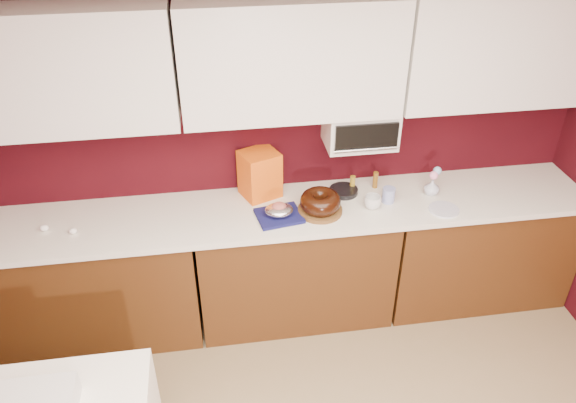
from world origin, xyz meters
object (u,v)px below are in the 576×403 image
(coffee_mug, at_px, (373,201))
(toaster_oven, at_px, (360,127))
(flower_vase, at_px, (432,186))
(blue_jar, at_px, (389,195))
(foil_ham_nest, at_px, (279,210))
(bundt_cake, at_px, (320,202))
(pandoro_box, at_px, (260,174))

(coffee_mug, bearing_deg, toaster_oven, 102.09)
(flower_vase, bearing_deg, toaster_oven, 164.26)
(flower_vase, bearing_deg, blue_jar, -171.99)
(toaster_oven, relative_size, flower_vase, 3.65)
(toaster_oven, height_order, foil_ham_nest, toaster_oven)
(bundt_cake, height_order, blue_jar, bundt_cake)
(foil_ham_nest, distance_m, flower_vase, 1.07)
(toaster_oven, xyz_separation_m, bundt_cake, (-0.30, -0.24, -0.39))
(bundt_cake, xyz_separation_m, coffee_mug, (0.35, -0.00, -0.03))
(pandoro_box, distance_m, blue_jar, 0.87)
(toaster_oven, bearing_deg, flower_vase, -15.74)
(coffee_mug, xyz_separation_m, flower_vase, (0.44, 0.10, 0.01))
(bundt_cake, height_order, coffee_mug, bundt_cake)
(blue_jar, bearing_deg, coffee_mug, -155.04)
(toaster_oven, height_order, bundt_cake, toaster_oven)
(pandoro_box, bearing_deg, foil_ham_nest, -95.08)
(coffee_mug, xyz_separation_m, blue_jar, (0.12, 0.06, -0.00))
(blue_jar, bearing_deg, bundt_cake, -173.50)
(foil_ham_nest, distance_m, pandoro_box, 0.32)
(toaster_oven, relative_size, coffee_mug, 4.20)
(pandoro_box, xyz_separation_m, flower_vase, (1.15, -0.17, -0.10))
(toaster_oven, bearing_deg, foil_ham_nest, -155.62)
(pandoro_box, relative_size, blue_jar, 3.16)
(toaster_oven, height_order, blue_jar, toaster_oven)
(pandoro_box, xyz_separation_m, blue_jar, (0.83, -0.22, -0.11))
(bundt_cake, bearing_deg, toaster_oven, 38.69)
(foil_ham_nest, bearing_deg, toaster_oven, 24.38)
(flower_vase, bearing_deg, pandoro_box, 171.42)
(toaster_oven, distance_m, blue_jar, 0.49)
(bundt_cake, relative_size, coffee_mug, 2.46)
(bundt_cake, distance_m, coffee_mug, 0.35)
(bundt_cake, xyz_separation_m, foil_ham_nest, (-0.27, -0.02, -0.03))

